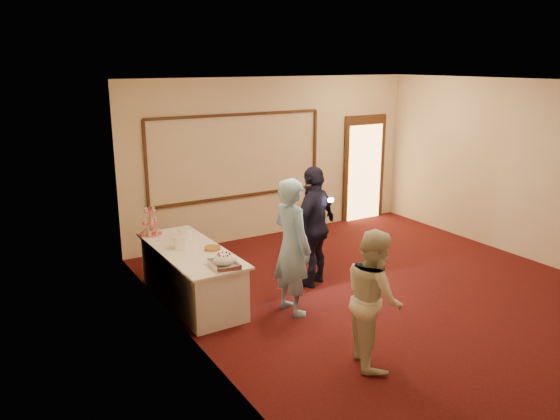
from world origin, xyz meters
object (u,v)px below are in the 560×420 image
object	(u,v)px
pavlova_tray	(224,261)
tart	(213,249)
plate_stack_a	(181,242)
woman	(374,298)
man	(292,247)
plate_stack_b	(185,234)
guest	(314,226)
buffet_table	(191,275)
cupcake_stand	(151,224)

from	to	relation	value
pavlova_tray	tart	bearing A→B (deg)	79.20
plate_stack_a	tart	size ratio (longest dim) A/B	0.82
plate_stack_a	woman	xyz separation A→B (m)	(1.22, -2.64, -0.08)
woman	man	bearing A→B (deg)	25.34
woman	plate_stack_b	bearing A→B (deg)	40.69
woman	guest	bearing A→B (deg)	3.87
buffet_table	pavlova_tray	bearing A→B (deg)	-82.13
buffet_table	man	size ratio (longest dim) A/B	1.17
plate_stack_a	woman	world-z (taller)	woman
man	guest	distance (m)	1.02
cupcake_stand	guest	distance (m)	2.44
plate_stack_a	plate_stack_b	distance (m)	0.37
buffet_table	plate_stack_b	xyz separation A→B (m)	(0.10, 0.42, 0.47)
buffet_table	guest	world-z (taller)	guest
cupcake_stand	plate_stack_a	bearing A→B (deg)	-78.47
pavlova_tray	cupcake_stand	world-z (taller)	cupcake_stand
cupcake_stand	man	xyz separation A→B (m)	(1.28, -1.92, -0.02)
plate_stack_a	tart	bearing A→B (deg)	-43.30
plate_stack_b	tart	bearing A→B (deg)	-77.23
cupcake_stand	woman	distance (m)	3.73
plate_stack_b	guest	bearing A→B (deg)	-24.37
plate_stack_b	woman	xyz separation A→B (m)	(1.03, -2.96, -0.08)
pavlova_tray	plate_stack_a	bearing A→B (deg)	102.46
tart	man	bearing A→B (deg)	-45.36
plate_stack_a	man	xyz separation A→B (m)	(1.11, -1.10, 0.07)
plate_stack_a	woman	bearing A→B (deg)	-65.23
pavlova_tray	tart	xyz separation A→B (m)	(0.12, 0.63, -0.05)
plate_stack_a	pavlova_tray	bearing A→B (deg)	-77.54
pavlova_tray	guest	distance (m)	1.77
plate_stack_b	guest	world-z (taller)	guest
plate_stack_a	guest	distance (m)	1.96
buffet_table	cupcake_stand	bearing A→B (deg)	105.80
buffet_table	cupcake_stand	distance (m)	1.10
cupcake_stand	plate_stack_b	world-z (taller)	cupcake_stand
cupcake_stand	man	distance (m)	2.31
pavlova_tray	guest	world-z (taller)	guest
buffet_table	plate_stack_a	size ratio (longest dim) A/B	10.33
pavlova_tray	plate_stack_b	xyz separation A→B (m)	(-0.02, 1.27, 0.01)
plate_stack_b	woman	size ratio (longest dim) A/B	0.13
pavlova_tray	cupcake_stand	bearing A→B (deg)	102.03
tart	guest	distance (m)	1.59
cupcake_stand	plate_stack_a	size ratio (longest dim) A/B	2.26
plate_stack_a	tart	xyz separation A→B (m)	(0.33, -0.31, -0.06)
buffet_table	tart	size ratio (longest dim) A/B	8.47
guest	woman	bearing A→B (deg)	45.61
man	plate_stack_b	bearing A→B (deg)	28.86
buffet_table	man	xyz separation A→B (m)	(1.02, -1.01, 0.53)
cupcake_stand	pavlova_tray	bearing A→B (deg)	-77.97
pavlova_tray	woman	bearing A→B (deg)	-59.21
cupcake_stand	tart	world-z (taller)	cupcake_stand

